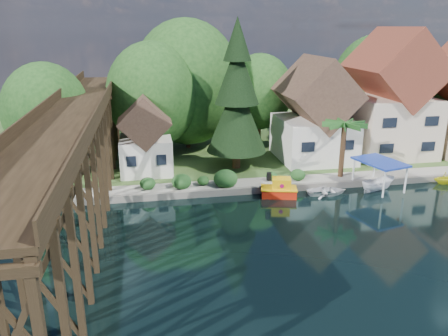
{
  "coord_description": "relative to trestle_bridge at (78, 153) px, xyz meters",
  "views": [
    {
      "loc": [
        -10.77,
        -27.77,
        14.44
      ],
      "look_at": [
        -4.69,
        6.0,
        3.25
      ],
      "focal_mm": 35.0,
      "sensor_mm": 36.0,
      "label": 1
    }
  ],
  "objects": [
    {
      "name": "conifer",
      "position": [
        14.09,
        9.08,
        2.3
      ],
      "size": [
        6.03,
        6.03,
        14.85
      ],
      "color": "#382314",
      "rests_on": "bank"
    },
    {
      "name": "ground",
      "position": [
        16.0,
        -5.17,
        -5.35
      ],
      "size": [
        140.0,
        140.0,
        0.0
      ],
      "primitive_type": "plane",
      "color": "black",
      "rests_on": "ground"
    },
    {
      "name": "house_center",
      "position": [
        32.0,
        11.33,
        1.07
      ],
      "size": [
        8.65,
        9.18,
        13.89
      ],
      "color": "beige",
      "rests_on": "bank"
    },
    {
      "name": "palm_tree",
      "position": [
        23.42,
        4.4,
        0.17
      ],
      "size": [
        4.42,
        4.42,
        5.75
      ],
      "color": "#382314",
      "rests_on": "bank"
    },
    {
      "name": "seawall",
      "position": [
        20.0,
        2.83,
        -5.04
      ],
      "size": [
        60.0,
        0.4,
        0.62
      ],
      "primitive_type": "cube",
      "color": "slate",
      "rests_on": "ground"
    },
    {
      "name": "house_left",
      "position": [
        23.0,
        10.83,
        -0.21
      ],
      "size": [
        7.64,
        8.64,
        11.02
      ],
      "color": "white",
      "rests_on": "bank"
    },
    {
      "name": "shrubs",
      "position": [
        11.4,
        4.09,
        -4.12
      ],
      "size": [
        15.76,
        2.47,
        1.7
      ],
      "color": "#18431A",
      "rests_on": "bank"
    },
    {
      "name": "boat_canopy",
      "position": [
        25.74,
        1.44,
        -4.11
      ],
      "size": [
        4.09,
        5.09,
        2.88
      ],
      "color": "white",
      "rests_on": "ground"
    },
    {
      "name": "shed",
      "position": [
        5.0,
        9.33,
        -1.52
      ],
      "size": [
        5.09,
        5.4,
        7.85
      ],
      "color": "white",
      "rests_on": "bank"
    },
    {
      "name": "tugboat",
      "position": [
        16.46,
        1.73,
        -4.67
      ],
      "size": [
        3.45,
        2.4,
        2.27
      ],
      "color": "red",
      "rests_on": "ground"
    },
    {
      "name": "promenade",
      "position": [
        22.0,
        4.13,
        -4.82
      ],
      "size": [
        50.0,
        2.6,
        0.06
      ],
      "primitive_type": "cube",
      "color": "gray",
      "rests_on": "bank"
    },
    {
      "name": "trestle_bridge",
      "position": [
        0.0,
        0.0,
        0.0
      ],
      "size": [
        4.12,
        44.18,
        9.3
      ],
      "color": "black",
      "rests_on": "ground"
    },
    {
      "name": "boat_white_a",
      "position": [
        20.86,
        1.5,
        -4.98
      ],
      "size": [
        3.66,
        2.67,
        0.74
      ],
      "primitive_type": "imported",
      "rotation": [
        0.0,
        0.0,
        1.54
      ],
      "color": "silver",
      "rests_on": "ground"
    },
    {
      "name": "boat_yellow",
      "position": [
        33.19,
        2.07,
        -4.7
      ],
      "size": [
        2.62,
        2.31,
        1.29
      ],
      "primitive_type": "imported",
      "rotation": [
        0.0,
        0.0,
        1.49
      ],
      "color": "yellow",
      "rests_on": "ground"
    },
    {
      "name": "bank",
      "position": [
        16.0,
        28.83,
        -5.1
      ],
      "size": [
        140.0,
        52.0,
        0.5
      ],
      "primitive_type": "cube",
      "color": "#26471C",
      "rests_on": "ground"
    },
    {
      "name": "bg_trees",
      "position": [
        17.0,
        16.08,
        1.94
      ],
      "size": [
        49.9,
        13.3,
        10.57
      ],
      "color": "#382314",
      "rests_on": "bank"
    }
  ]
}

